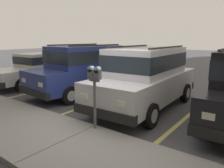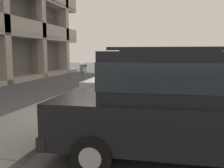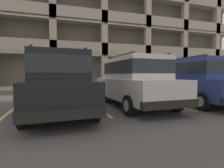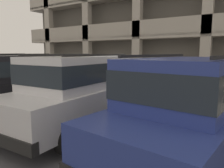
% 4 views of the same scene
% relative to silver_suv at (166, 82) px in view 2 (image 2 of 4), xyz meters
% --- Properties ---
extents(ground_plane, '(80.00, 80.00, 0.10)m').
position_rel_silver_suv_xyz_m(ground_plane, '(0.11, 2.21, -1.14)').
color(ground_plane, '#4C4C51').
extents(sidewalk, '(40.00, 2.20, 0.12)m').
position_rel_silver_suv_xyz_m(sidewalk, '(0.11, 3.51, -1.03)').
color(sidewalk, gray).
rests_on(sidewalk, ground_plane).
extents(parking_stall_lines, '(12.61, 4.80, 0.01)m').
position_rel_silver_suv_xyz_m(parking_stall_lines, '(1.67, 0.81, -1.08)').
color(parking_stall_lines, '#DBD16B').
rests_on(parking_stall_lines, ground_plane).
extents(silver_suv, '(2.13, 4.84, 2.03)m').
position_rel_silver_suv_xyz_m(silver_suv, '(0.00, 0.00, 0.00)').
color(silver_suv, silver).
rests_on(silver_suv, ground_plane).
extents(red_sedan, '(2.11, 4.83, 2.03)m').
position_rel_silver_suv_xyz_m(red_sedan, '(-2.95, -0.37, 0.00)').
color(red_sedan, black).
rests_on(red_sedan, ground_plane).
extents(dark_hatchback, '(2.33, 4.93, 2.03)m').
position_rel_silver_suv_xyz_m(dark_hatchback, '(2.98, -0.22, 0.00)').
color(dark_hatchback, navy).
rests_on(dark_hatchback, ground_plane).
extents(blue_coupe, '(1.98, 4.55, 1.54)m').
position_rel_silver_suv_xyz_m(blue_coupe, '(6.17, -0.09, -0.27)').
color(blue_coupe, silver).
rests_on(blue_coupe, ground_plane).
extents(parking_meter_near, '(0.35, 0.12, 1.53)m').
position_rel_silver_suv_xyz_m(parking_meter_near, '(-0.01, 2.56, 0.17)').
color(parking_meter_near, '#595B60').
rests_on(parking_meter_near, sidewalk).
extents(parking_meter_far, '(0.15, 0.12, 1.45)m').
position_rel_silver_suv_xyz_m(parking_meter_far, '(6.23, 2.54, -0.02)').
color(parking_meter_far, '#47474C').
rests_on(parking_meter_far, sidewalk).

